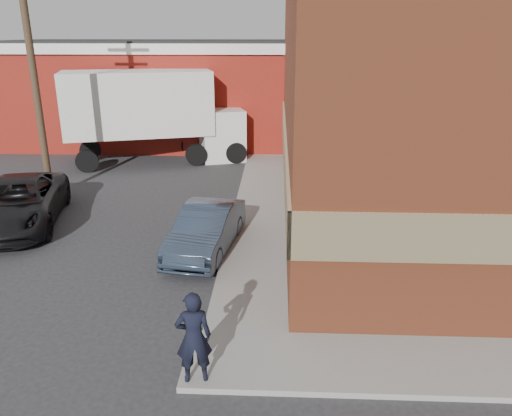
% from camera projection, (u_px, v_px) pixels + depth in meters
% --- Properties ---
extents(ground, '(90.00, 90.00, 0.00)m').
position_uv_depth(ground, '(217.00, 336.00, 10.45)').
color(ground, '#28282B').
rests_on(ground, ground).
extents(brick_building, '(14.25, 18.25, 9.36)m').
position_uv_depth(brick_building, '(492.00, 73.00, 17.01)').
color(brick_building, brown).
rests_on(brick_building, ground).
extents(sidewalk_west, '(1.80, 18.00, 0.12)m').
position_uv_depth(sidewalk_west, '(261.00, 199.00, 18.88)').
color(sidewalk_west, gray).
rests_on(sidewalk_west, ground).
extents(warehouse, '(16.30, 8.30, 5.60)m').
position_uv_depth(warehouse, '(153.00, 91.00, 28.61)').
color(warehouse, maroon).
rests_on(warehouse, ground).
extents(utility_pole, '(2.00, 0.26, 9.00)m').
position_uv_depth(utility_pole, '(33.00, 70.00, 17.66)').
color(utility_pole, '#4C3826').
rests_on(utility_pole, ground).
extents(man, '(0.71, 0.54, 1.75)m').
position_uv_depth(man, '(194.00, 337.00, 8.66)').
color(man, black).
rests_on(man, sidewalk_south).
extents(sedan, '(2.02, 4.25, 1.34)m').
position_uv_depth(sedan, '(206.00, 229.00, 14.28)').
color(sedan, '#303E51').
rests_on(sedan, ground).
extents(suv_a, '(3.75, 5.95, 1.53)m').
position_uv_depth(suv_a, '(17.00, 203.00, 16.20)').
color(suv_a, black).
rests_on(suv_a, ground).
extents(box_truck, '(9.17, 4.98, 4.34)m').
position_uv_depth(box_truck, '(157.00, 110.00, 23.68)').
color(box_truck, white).
rests_on(box_truck, ground).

